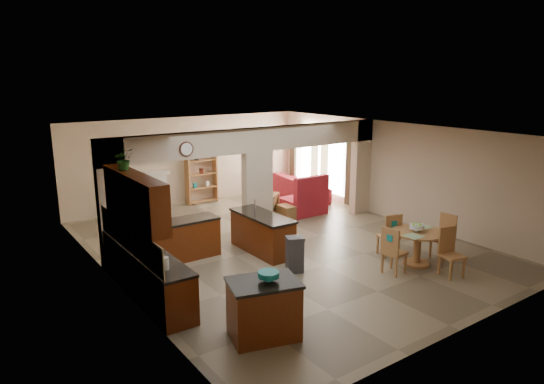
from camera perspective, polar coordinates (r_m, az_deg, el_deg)
floor at (r=11.97m, az=0.97°, el=-6.28°), size 10.00×10.00×0.00m
ceiling at (r=11.33m, az=1.02°, el=7.17°), size 10.00×10.00×0.00m
wall_back at (r=15.80m, az=-9.79°, el=3.67°), size 8.00×0.00×8.00m
wall_front at (r=8.24m, az=22.09°, el=-6.31°), size 8.00×0.00×8.00m
wall_left at (r=9.83m, az=-18.22°, el=-2.85°), size 0.00×10.00×10.00m
wall_right at (r=14.25m, az=14.11°, el=2.38°), size 0.00×10.00×10.00m
partition_left_pier at (r=10.84m, az=-18.29°, el=-1.35°), size 0.60×0.25×2.80m
partition_center_pier at (r=12.44m, az=-1.73°, el=-0.22°), size 0.80×0.25×2.20m
partition_right_pier at (r=14.69m, az=10.40°, el=2.90°), size 0.60×0.25×2.80m
partition_header at (r=12.18m, az=-1.78°, el=6.19°), size 8.00×0.25×0.60m
kitchen_counter at (r=10.12m, az=-13.38°, el=-7.64°), size 2.52×3.29×1.48m
upper_cabinets at (r=9.01m, az=-15.85°, el=-0.71°), size 0.35×2.40×0.90m
peninsula at (r=11.40m, az=-1.13°, el=-4.87°), size 0.70×1.85×0.91m
wall_clock at (r=11.08m, az=-10.03°, el=5.00°), size 0.34×0.03×0.34m
rug at (r=14.25m, az=-0.11°, el=-2.97°), size 1.60×1.30×0.01m
fireplace at (r=15.20m, az=-14.83°, el=-0.01°), size 1.60×0.35×1.20m
shelving_unit at (r=15.88m, az=-8.29°, el=1.94°), size 1.00×0.32×1.80m
window_a at (r=15.83m, az=7.71°, el=3.02°), size 0.02×0.90×1.90m
window_b at (r=17.09m, az=3.84°, el=3.89°), size 0.02×0.90×1.90m
glazed_door at (r=16.48m, az=5.69°, el=2.96°), size 0.02×0.70×2.10m
drape_a_left at (r=15.37m, az=9.12°, el=2.66°), size 0.10×0.28×2.30m
drape_a_right at (r=16.24m, az=6.17°, el=3.33°), size 0.10×0.28×2.30m
drape_b_left at (r=16.61m, az=5.03°, el=3.59°), size 0.10×0.28×2.30m
drape_b_right at (r=17.53m, az=2.50°, el=4.15°), size 0.10×0.28×2.30m
ceiling_fan at (r=14.65m, az=-1.19°, el=7.68°), size 1.00×1.00×0.10m
kitchen_island at (r=7.85m, az=-0.98°, el=-13.60°), size 1.27×1.05×0.95m
teal_bowl at (r=7.62m, az=-0.41°, el=-9.89°), size 0.33×0.33×0.16m
trash_can at (r=10.32m, az=2.69°, el=-7.50°), size 0.42×0.39×0.71m
dining_table at (r=11.08m, az=16.76°, el=-5.73°), size 1.13×1.13×0.77m
fruit_bowl at (r=10.98m, az=16.66°, el=-4.02°), size 0.31×0.31×0.17m
sofa at (r=16.43m, az=3.16°, el=0.58°), size 2.71×1.40×0.75m
chaise at (r=14.64m, az=3.63°, el=-1.60°), size 1.20×0.98×0.48m
armchair at (r=14.08m, az=-1.20°, el=-1.61°), size 1.14×1.14×0.75m
ottoman at (r=14.10m, az=2.01°, el=-2.34°), size 0.56×0.56×0.40m
plant at (r=9.29m, az=-17.02°, el=3.73°), size 0.41×0.37×0.40m
chair_north at (r=11.40m, az=13.78°, el=-4.75°), size 0.53×0.53×1.02m
chair_east at (r=11.67m, az=19.65°, el=-4.74°), size 0.44×0.44×1.02m
chair_south at (r=10.72m, az=20.18°, el=-6.40°), size 0.50×0.50×1.02m
chair_west at (r=10.42m, az=13.98°, el=-6.52°), size 0.47×0.47×1.02m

